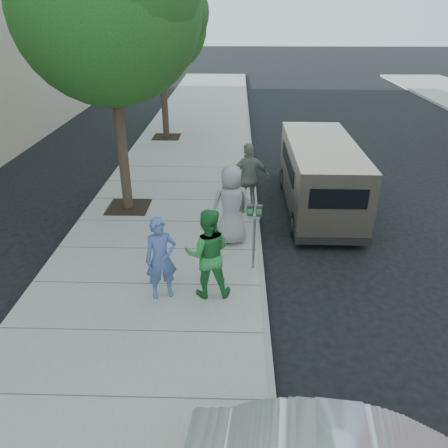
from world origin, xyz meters
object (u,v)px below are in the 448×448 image
Objects in this scene: person_gray_shirt at (231,205)px; tree_near at (108,1)px; tree_far at (161,21)px; van at (319,175)px; parking_meter at (254,223)px; person_striped_polo at (249,178)px; person_green_shirt at (208,253)px; person_officer at (161,259)px.

tree_near is at bearing -46.74° from person_gray_shirt.
tree_far is (-0.00, 7.60, -0.66)m from tree_near.
tree_far is 1.19× the size of van.
tree_far reaches higher than van.
van reaches higher than parking_meter.
parking_meter is at bearing 75.53° from person_striped_polo.
person_striped_polo is at bearing -107.01° from person_green_shirt.
person_gray_shirt is at bearing -105.53° from person_green_shirt.
person_officer is at bearing -82.11° from tree_far.
person_officer is at bearing 46.72° from person_gray_shirt.
tree_near is 1.38× the size of van.
tree_near is 6.64m from person_green_shirt.
person_officer is 0.92× the size of person_green_shirt.
parking_meter is 0.78× the size of person_striped_polo.
van is 2.90× the size of person_green_shirt.
van is (2.01, 3.60, -0.20)m from parking_meter.
van is 6.07m from person_officer.
tree_far is 12.62m from person_officer.
person_green_shirt is at bearing -77.75° from tree_far.
parking_meter is 4.12m from van.
tree_near reaches higher than tree_far.
person_striped_polo reaches higher than person_green_shirt.
person_gray_shirt reaches higher than person_green_shirt.
tree_far is 3.26× the size of person_striped_polo.
person_officer is (1.65, -11.90, -3.87)m from tree_far.
tree_near is 6.46m from person_officer.
tree_far is 3.26× the size of person_gray_shirt.
person_green_shirt is at bearing 62.19° from person_striped_polo.
tree_near is at bearing -90.00° from tree_far.
tree_far reaches higher than person_gray_shirt.
van is 2.75× the size of person_striped_polo.
person_green_shirt is at bearing -128.00° from parking_meter.
person_striped_polo is (3.45, -0.16, -4.40)m from tree_near.
person_officer is 2.67m from person_gray_shirt.
van is 3.47m from person_gray_shirt.
tree_near is at bearing -63.25° from person_green_shirt.
person_gray_shirt is at bearing -136.22° from van.
person_striped_polo is at bearing 96.20° from parking_meter.
person_gray_shirt is 1.00× the size of person_striped_polo.
tree_far is at bearing -82.36° from person_green_shirt.
van reaches higher than person_officer.
person_striped_polo reaches higher than parking_meter.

